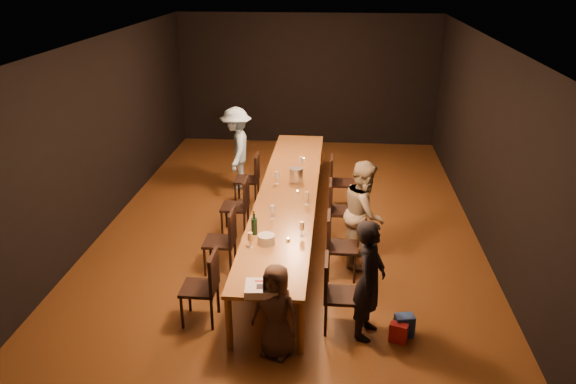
# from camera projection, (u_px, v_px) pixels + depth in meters

# --- Properties ---
(ground) EXTENTS (10.00, 10.00, 0.00)m
(ground) POSITION_uv_depth(u_px,v_px,m) (288.00, 234.00, 9.01)
(ground) COLOR #452911
(ground) RESTS_ON ground
(room_shell) EXTENTS (6.04, 10.04, 3.02)m
(room_shell) POSITION_uv_depth(u_px,v_px,m) (288.00, 108.00, 8.22)
(room_shell) COLOR black
(room_shell) RESTS_ON ground
(table) EXTENTS (0.90, 6.00, 0.75)m
(table) POSITION_uv_depth(u_px,v_px,m) (288.00, 194.00, 8.74)
(table) COLOR #94602B
(table) RESTS_ON ground
(chair_right_0) EXTENTS (0.42, 0.42, 0.93)m
(chair_right_0) POSITION_uv_depth(u_px,v_px,m) (342.00, 294.00, 6.55)
(chair_right_0) COLOR black
(chair_right_0) RESTS_ON ground
(chair_right_1) EXTENTS (0.42, 0.42, 0.93)m
(chair_right_1) POSITION_uv_depth(u_px,v_px,m) (342.00, 246.00, 7.66)
(chair_right_1) COLOR black
(chair_right_1) RESTS_ON ground
(chair_right_2) EXTENTS (0.42, 0.42, 0.93)m
(chair_right_2) POSITION_uv_depth(u_px,v_px,m) (342.00, 210.00, 8.76)
(chair_right_2) COLOR black
(chair_right_2) RESTS_ON ground
(chair_right_3) EXTENTS (0.42, 0.42, 0.93)m
(chair_right_3) POSITION_uv_depth(u_px,v_px,m) (342.00, 182.00, 9.87)
(chair_right_3) COLOR black
(chair_right_3) RESTS_ON ground
(chair_left_0) EXTENTS (0.42, 0.42, 0.93)m
(chair_left_0) POSITION_uv_depth(u_px,v_px,m) (199.00, 287.00, 6.70)
(chair_left_0) COLOR black
(chair_left_0) RESTS_ON ground
(chair_left_1) EXTENTS (0.42, 0.42, 0.93)m
(chair_left_1) POSITION_uv_depth(u_px,v_px,m) (219.00, 241.00, 7.80)
(chair_left_1) COLOR black
(chair_left_1) RESTS_ON ground
(chair_left_2) EXTENTS (0.42, 0.42, 0.93)m
(chair_left_2) POSITION_uv_depth(u_px,v_px,m) (235.00, 206.00, 8.90)
(chair_left_2) COLOR black
(chair_left_2) RESTS_ON ground
(chair_left_3) EXTENTS (0.42, 0.42, 0.93)m
(chair_left_3) POSITION_uv_depth(u_px,v_px,m) (247.00, 179.00, 10.01)
(chair_left_3) COLOR black
(chair_left_3) RESTS_ON ground
(woman_birthday) EXTENTS (0.48, 0.61, 1.46)m
(woman_birthday) POSITION_uv_depth(u_px,v_px,m) (369.00, 280.00, 6.34)
(woman_birthday) COLOR black
(woman_birthday) RESTS_ON ground
(woman_tan) EXTENTS (0.66, 0.80, 1.54)m
(woman_tan) POSITION_uv_depth(u_px,v_px,m) (364.00, 213.00, 7.95)
(woman_tan) COLOR #BFB28F
(woman_tan) RESTS_ON ground
(man_blue) EXTENTS (0.71, 1.08, 1.57)m
(man_blue) POSITION_uv_depth(u_px,v_px,m) (237.00, 149.00, 10.59)
(man_blue) COLOR #9CCFF1
(man_blue) RESTS_ON ground
(child) EXTENTS (0.63, 0.52, 1.11)m
(child) POSITION_uv_depth(u_px,v_px,m) (276.00, 311.00, 6.08)
(child) COLOR #423025
(child) RESTS_ON ground
(gift_bag_red) EXTENTS (0.23, 0.17, 0.24)m
(gift_bag_red) POSITION_uv_depth(u_px,v_px,m) (398.00, 333.00, 6.44)
(gift_bag_red) COLOR red
(gift_bag_red) RESTS_ON ground
(gift_bag_blue) EXTENTS (0.25, 0.19, 0.27)m
(gift_bag_blue) POSITION_uv_depth(u_px,v_px,m) (404.00, 326.00, 6.54)
(gift_bag_blue) COLOR #224696
(gift_bag_blue) RESTS_ON ground
(birthday_cake) EXTENTS (0.42, 0.34, 0.09)m
(birthday_cake) POSITION_uv_depth(u_px,v_px,m) (263.00, 289.00, 6.06)
(birthday_cake) COLOR white
(birthday_cake) RESTS_ON table
(plate_stack) EXTENTS (0.26, 0.26, 0.12)m
(plate_stack) POSITION_uv_depth(u_px,v_px,m) (266.00, 239.00, 7.09)
(plate_stack) COLOR silver
(plate_stack) RESTS_ON table
(champagne_bottle) EXTENTS (0.10, 0.10, 0.34)m
(champagne_bottle) POSITION_uv_depth(u_px,v_px,m) (254.00, 222.00, 7.30)
(champagne_bottle) COLOR black
(champagne_bottle) RESTS_ON table
(ice_bucket) EXTENTS (0.27, 0.27, 0.24)m
(ice_bucket) POSITION_uv_depth(u_px,v_px,m) (296.00, 175.00, 9.03)
(ice_bucket) COLOR silver
(ice_bucket) RESTS_ON table
(wineglass_0) EXTENTS (0.06, 0.06, 0.21)m
(wineglass_0) POSITION_uv_depth(u_px,v_px,m) (250.00, 240.00, 6.98)
(wineglass_0) COLOR beige
(wineglass_0) RESTS_ON table
(wineglass_1) EXTENTS (0.06, 0.06, 0.21)m
(wineglass_1) POSITION_uv_depth(u_px,v_px,m) (302.00, 229.00, 7.27)
(wineglass_1) COLOR beige
(wineglass_1) RESTS_ON table
(wineglass_2) EXTENTS (0.06, 0.06, 0.21)m
(wineglass_2) POSITION_uv_depth(u_px,v_px,m) (272.00, 212.00, 7.75)
(wineglass_2) COLOR silver
(wineglass_2) RESTS_ON table
(wineglass_3) EXTENTS (0.06, 0.06, 0.21)m
(wineglass_3) POSITION_uv_depth(u_px,v_px,m) (307.00, 198.00, 8.21)
(wineglass_3) COLOR beige
(wineglass_3) RESTS_ON table
(wineglass_4) EXTENTS (0.06, 0.06, 0.21)m
(wineglass_4) POSITION_uv_depth(u_px,v_px,m) (277.00, 178.00, 8.97)
(wineglass_4) COLOR silver
(wineglass_4) RESTS_ON table
(wineglass_5) EXTENTS (0.06, 0.06, 0.21)m
(wineglass_5) POSITION_uv_depth(u_px,v_px,m) (301.00, 162.00, 9.66)
(wineglass_5) COLOR silver
(wineglass_5) RESTS_ON table
(tealight_near) EXTENTS (0.05, 0.05, 0.03)m
(tealight_near) POSITION_uv_depth(u_px,v_px,m) (288.00, 239.00, 7.19)
(tealight_near) COLOR #B2B7B2
(tealight_near) RESTS_ON table
(tealight_mid) EXTENTS (0.05, 0.05, 0.03)m
(tealight_mid) POSITION_uv_depth(u_px,v_px,m) (297.00, 192.00, 8.67)
(tealight_mid) COLOR #B2B7B2
(tealight_mid) RESTS_ON table
(tealight_far) EXTENTS (0.05, 0.05, 0.03)m
(tealight_far) POSITION_uv_depth(u_px,v_px,m) (304.00, 159.00, 10.10)
(tealight_far) COLOR #B2B7B2
(tealight_far) RESTS_ON table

